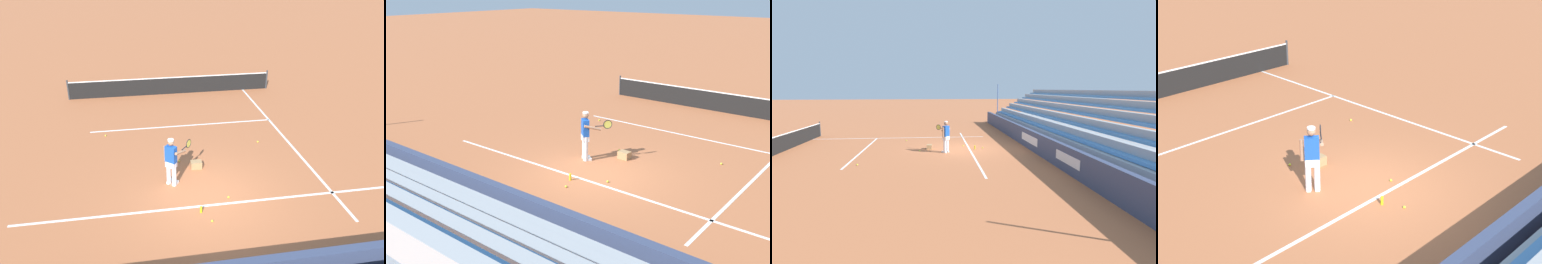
% 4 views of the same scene
% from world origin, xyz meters
% --- Properties ---
extents(ground_plane, '(160.00, 160.00, 0.00)m').
position_xyz_m(ground_plane, '(0.00, 0.00, 0.00)').
color(ground_plane, '#B7663D').
extents(court_baseline_white, '(12.00, 0.10, 0.01)m').
position_xyz_m(court_baseline_white, '(0.00, -0.50, 0.00)').
color(court_baseline_white, white).
rests_on(court_baseline_white, ground).
extents(court_sideline_white, '(0.10, 12.00, 0.01)m').
position_xyz_m(court_sideline_white, '(4.11, 4.00, 0.00)').
color(court_sideline_white, white).
rests_on(court_sideline_white, ground).
extents(court_service_line_white, '(8.22, 0.10, 0.01)m').
position_xyz_m(court_service_line_white, '(0.00, 5.50, 0.00)').
color(court_service_line_white, white).
rests_on(court_service_line_white, ground).
extents(back_wall_sponsor_board, '(26.06, 0.25, 1.10)m').
position_xyz_m(back_wall_sponsor_board, '(-0.01, -4.01, 0.55)').
color(back_wall_sponsor_board, '#384260').
rests_on(back_wall_sponsor_board, ground).
extents(tennis_player, '(0.99, 0.78, 1.71)m').
position_xyz_m(tennis_player, '(-1.03, 0.88, 0.89)').
color(tennis_player, silver).
rests_on(tennis_player, ground).
extents(ball_box_cardboard, '(0.41, 0.31, 0.26)m').
position_xyz_m(ball_box_cardboard, '(-0.04, 1.80, 0.13)').
color(ball_box_cardboard, '#A87F51').
rests_on(ball_box_cardboard, ground).
extents(tennis_ball_far_right, '(0.07, 0.07, 0.07)m').
position_xyz_m(tennis_ball_far_right, '(-0.60, 2.32, 0.03)').
color(tennis_ball_far_right, '#CCE533').
rests_on(tennis_ball_far_right, ground).
extents(tennis_ball_near_player, '(0.07, 0.07, 0.07)m').
position_xyz_m(tennis_ball_near_player, '(-0.11, -1.29, 0.03)').
color(tennis_ball_near_player, '#CCE533').
rests_on(tennis_ball_near_player, ground).
extents(tennis_ball_midcourt, '(0.07, 0.07, 0.07)m').
position_xyz_m(tennis_ball_midcourt, '(0.66, -0.22, 0.03)').
color(tennis_ball_midcourt, '#CCE533').
rests_on(tennis_ball_midcourt, ground).
extents(tennis_ball_toward_net, '(0.07, 0.07, 0.07)m').
position_xyz_m(tennis_ball_toward_net, '(2.85, 3.36, 0.03)').
color(tennis_ball_toward_net, '#CCE533').
rests_on(tennis_ball_toward_net, ground).
extents(water_bottle, '(0.07, 0.07, 0.22)m').
position_xyz_m(water_bottle, '(-0.35, -0.80, 0.11)').
color(water_bottle, yellow).
rests_on(water_bottle, ground).
extents(tennis_net, '(11.09, 0.09, 1.07)m').
position_xyz_m(tennis_net, '(0.00, 9.82, 0.49)').
color(tennis_net, '#33383D').
rests_on(tennis_net, ground).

